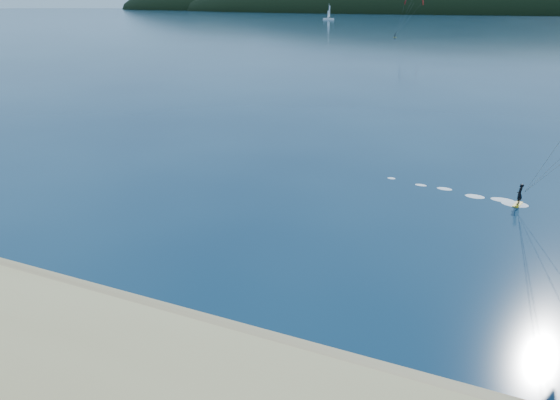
# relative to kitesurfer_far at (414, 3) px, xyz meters

# --- Properties ---
(ground) EXTENTS (1800.00, 1800.00, 0.00)m
(ground) POSITION_rel_kitesurfer_far_xyz_m (25.53, -205.36, -13.51)
(ground) COLOR #071F39
(ground) RESTS_ON ground
(wet_sand) EXTENTS (220.00, 2.50, 0.10)m
(wet_sand) POSITION_rel_kitesurfer_far_xyz_m (25.53, -200.86, -13.46)
(wet_sand) COLOR #957E57
(wet_sand) RESTS_ON ground
(headland) EXTENTS (1200.00, 310.00, 140.00)m
(headland) POSITION_rel_kitesurfer_far_xyz_m (26.16, 539.92, -13.51)
(headland) COLOR black
(headland) RESTS_ON ground
(kitesurfer_far) EXTENTS (12.13, 8.26, 16.10)m
(kitesurfer_far) POSITION_rel_kitesurfer_far_xyz_m (0.00, 0.00, 0.00)
(kitesurfer_far) COLOR yellow
(kitesurfer_far) RESTS_ON ground
(sailboat) EXTENTS (8.73, 5.67, 12.52)m
(sailboat) POSITION_rel_kitesurfer_far_xyz_m (-98.14, 189.55, -12.58)
(sailboat) COLOR white
(sailboat) RESTS_ON ground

